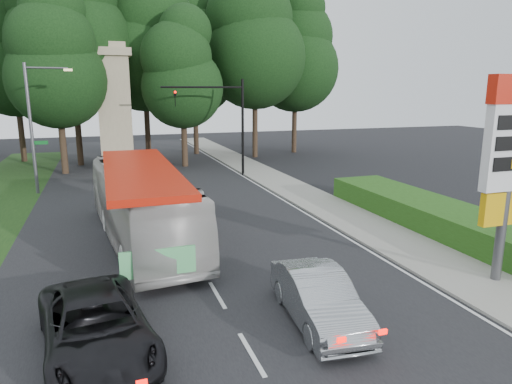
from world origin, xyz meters
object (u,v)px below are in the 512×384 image
object	(u,v)px
transit_bus	(141,205)
sedan_silver	(318,297)
traffic_signal_mast	(226,114)
suv_charcoal	(96,327)
monument	(114,107)
streetlight_signs	(34,123)
gas_station_pylon	(511,152)

from	to	relation	value
transit_bus	sedan_silver	distance (m)	9.63
traffic_signal_mast	suv_charcoal	size ratio (longest dim) A/B	1.36
monument	streetlight_signs	bearing A→B (deg)	-121.97
gas_station_pylon	sedan_silver	world-z (taller)	gas_station_pylon
gas_station_pylon	suv_charcoal	bearing A→B (deg)	-178.88
transit_bus	sedan_silver	bearing A→B (deg)	-71.26
streetlight_signs	transit_bus	bearing A→B (deg)	-66.05
traffic_signal_mast	monument	bearing A→B (deg)	142.00
traffic_signal_mast	monument	world-z (taller)	monument
monument	suv_charcoal	xyz separation A→B (m)	(-1.58, -28.26, -4.37)
transit_bus	suv_charcoal	xyz separation A→B (m)	(-1.84, -8.44, -0.89)
gas_station_pylon	streetlight_signs	world-z (taller)	streetlight_signs
traffic_signal_mast	monument	size ratio (longest dim) A/B	0.72
suv_charcoal	transit_bus	bearing A→B (deg)	69.76
traffic_signal_mast	sedan_silver	world-z (taller)	traffic_signal_mast
sedan_silver	traffic_signal_mast	bearing A→B (deg)	86.30
gas_station_pylon	suv_charcoal	size ratio (longest dim) A/B	1.29
transit_bus	traffic_signal_mast	bearing A→B (deg)	55.75
streetlight_signs	monument	xyz separation A→B (m)	(4.99, 7.99, 0.67)
streetlight_signs	sedan_silver	bearing A→B (deg)	-65.71
gas_station_pylon	monument	distance (m)	30.17
gas_station_pylon	traffic_signal_mast	bearing A→B (deg)	99.09
sedan_silver	suv_charcoal	world-z (taller)	same
traffic_signal_mast	suv_charcoal	distance (m)	24.42
monument	gas_station_pylon	bearing A→B (deg)	-68.20
transit_bus	monument	bearing A→B (deg)	84.75
suv_charcoal	gas_station_pylon	bearing A→B (deg)	-6.82
transit_bus	sedan_silver	size ratio (longest dim) A/B	2.61
traffic_signal_mast	streetlight_signs	size ratio (longest dim) A/B	0.90
gas_station_pylon	streetlight_signs	distance (m)	25.74
transit_bus	suv_charcoal	size ratio (longest dim) A/B	2.20
monument	transit_bus	bearing A→B (deg)	-89.24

